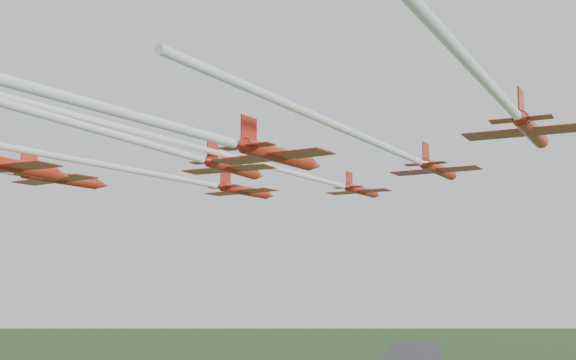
% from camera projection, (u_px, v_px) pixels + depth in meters
% --- Properties ---
extents(jet_lead, '(25.34, 60.74, 2.35)m').
position_uv_depth(jet_lead, '(284.00, 170.00, 81.59)').
color(jet_lead, red).
extents(jet_row2_left, '(26.74, 56.37, 2.59)m').
position_uv_depth(jet_row2_left, '(149.00, 173.00, 78.71)').
color(jet_row2_left, red).
extents(jet_row2_right, '(19.52, 48.85, 2.67)m').
position_uv_depth(jet_row2_right, '(396.00, 151.00, 70.77)').
color(jet_row2_right, red).
extents(jet_row3_mid, '(22.69, 66.53, 2.64)m').
position_uv_depth(jet_row3_mid, '(102.00, 131.00, 58.24)').
color(jet_row3_mid, red).
extents(jet_row3_right, '(22.99, 67.68, 2.89)m').
position_uv_depth(jet_row3_right, '(475.00, 69.00, 44.21)').
color(jet_row3_right, red).
extents(jet_row4_right, '(19.98, 43.24, 2.68)m').
position_uv_depth(jet_row4_right, '(193.00, 132.00, 49.37)').
color(jet_row4_right, red).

